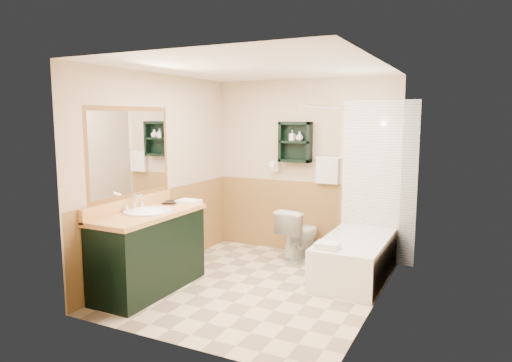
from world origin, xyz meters
The scene contains 25 objects.
floor centered at (0.00, 0.00, 0.00)m, with size 3.00×3.00×0.00m, color beige.
back_wall centered at (0.00, 1.52, 1.20)m, with size 2.60×0.04×2.40m, color beige.
left_wall centered at (-1.32, 0.00, 1.20)m, with size 0.04×3.00×2.40m, color beige.
right_wall centered at (1.32, 0.00, 1.20)m, with size 0.04×3.00×2.40m, color beige.
ceiling centered at (0.00, 0.00, 2.42)m, with size 2.60×3.00×0.04m, color white.
wainscot_left centered at (-1.29, 0.00, 0.50)m, with size 2.98×2.98×1.00m, color #AB8445, non-canonical shape.
wainscot_back centered at (0.00, 1.49, 0.50)m, with size 2.58×2.58×1.00m, color #AB8445, non-canonical shape.
mirror_frame centered at (-1.27, -0.55, 1.50)m, with size 1.30×1.30×1.00m, color brown, non-canonical shape.
mirror_glass centered at (-1.27, -0.55, 1.50)m, with size 1.20×1.20×0.90m, color white, non-canonical shape.
tile_right centered at (1.28, 0.75, 1.05)m, with size 1.50×1.50×2.10m, color white, non-canonical shape.
tile_back centered at (1.03, 1.48, 1.05)m, with size 0.95×0.95×2.10m, color white, non-canonical shape.
tile_accent centered at (1.27, 0.75, 1.90)m, with size 1.50×1.50×0.10m, color #164D2A, non-canonical shape.
wall_shelf centered at (-0.10, 1.41, 1.55)m, with size 0.45×0.15×0.55m, color black.
hair_dryer centered at (-0.40, 1.43, 1.20)m, with size 0.10×0.24×0.18m, color white, non-canonical shape.
towel_bar centered at (0.35, 1.45, 1.35)m, with size 0.40×0.06×0.40m, color white, non-canonical shape.
curtain_rod centered at (0.53, 0.75, 2.00)m, with size 0.03×0.03×1.60m, color silver.
shower_curtain centered at (0.53, 0.92, 1.15)m, with size 1.05×1.05×1.70m, color #BAA88D, non-canonical shape.
vanity centered at (-0.99, -0.62, 0.44)m, with size 0.59×1.38×0.87m, color black.
bathtub centered at (0.93, 0.78, 0.24)m, with size 0.72×1.50×0.48m, color white.
toilet centered at (0.07, 1.16, 0.34)m, with size 0.39×0.69×0.68m, color white.
counter_towel centered at (-0.89, 0.00, 0.89)m, with size 0.26×0.21×0.04m, color white.
vanity_book centered at (-1.16, -0.11, 0.98)m, with size 0.16×0.02×0.21m, color black.
tub_towel centered at (0.76, 0.20, 0.51)m, with size 0.25×0.21×0.07m, color white.
soap_bottle_a centered at (-0.14, 1.40, 1.60)m, with size 0.06×0.14×0.07m, color white.
soap_bottle_b centered at (-0.03, 1.40, 1.62)m, with size 0.10×0.13×0.10m, color white.
Camera 1 is at (2.17, -4.41, 1.88)m, focal length 32.00 mm.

